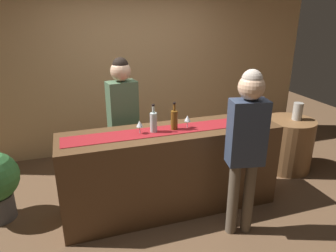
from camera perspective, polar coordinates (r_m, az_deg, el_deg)
name	(u,v)px	position (r m, az deg, el deg)	size (l,w,h in m)	color
ground_plane	(171,207)	(3.76, 0.59, -14.61)	(10.00, 10.00, 0.00)	brown
back_wall	(132,59)	(4.96, -6.62, 12.11)	(6.00, 0.12, 2.90)	tan
bar_counter	(171,170)	(3.50, 0.61, -8.13)	(2.39, 0.60, 0.97)	#543821
counter_runner_cloth	(171,130)	(3.30, 0.65, -0.69)	(2.27, 0.28, 0.01)	maroon
wine_bottle_amber	(174,120)	(3.27, 1.15, 1.18)	(0.07, 0.07, 0.30)	brown
wine_bottle_clear	(154,122)	(3.20, -2.67, 0.75)	(0.07, 0.07, 0.30)	#B2C6C1
wine_glass_near_customer	(140,124)	(3.18, -5.25, 0.35)	(0.07, 0.07, 0.14)	silver
wine_glass_mid_counter	(188,119)	(3.32, 3.61, 1.31)	(0.07, 0.07, 0.14)	silver
bartender	(123,112)	(3.71, -8.32, 2.56)	(0.37, 0.25, 1.67)	#26262B
customer_sipping	(246,138)	(2.97, 14.23, -2.23)	(0.37, 0.26, 1.69)	brown
round_side_table	(288,144)	(4.75, 21.14, -3.14)	(0.68, 0.68, 0.74)	brown
vase_on_side_table	(298,111)	(4.62, 22.74, 2.51)	(0.13, 0.13, 0.24)	#A8A399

